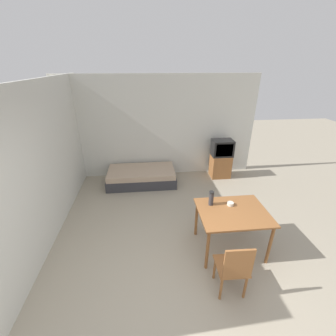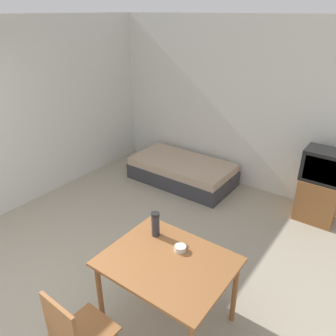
{
  "view_description": "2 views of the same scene",
  "coord_description": "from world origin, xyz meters",
  "px_view_note": "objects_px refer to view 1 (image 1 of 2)",
  "views": [
    {
      "loc": [
        -0.38,
        -1.95,
        2.94
      ],
      "look_at": [
        0.04,
        2.07,
        1.03
      ],
      "focal_mm": 24.0,
      "sensor_mm": 36.0,
      "label": 1
    },
    {
      "loc": [
        2.29,
        -0.9,
        2.75
      ],
      "look_at": [
        0.17,
        2.0,
        1.0
      ],
      "focal_mm": 35.0,
      "sensor_mm": 36.0,
      "label": 2
    }
  ],
  "objects_px": {
    "daybed": "(142,176)",
    "mate_bowl": "(230,204)",
    "dining_table": "(232,216)",
    "wooden_chair": "(234,267)",
    "thermos_flask": "(211,197)",
    "tv": "(221,159)"
  },
  "relations": [
    {
      "from": "daybed",
      "to": "mate_bowl",
      "type": "height_order",
      "value": "mate_bowl"
    },
    {
      "from": "dining_table",
      "to": "wooden_chair",
      "type": "distance_m",
      "value": 0.9
    },
    {
      "from": "thermos_flask",
      "to": "mate_bowl",
      "type": "distance_m",
      "value": 0.35
    },
    {
      "from": "mate_bowl",
      "to": "dining_table",
      "type": "bearing_deg",
      "value": -94.91
    },
    {
      "from": "dining_table",
      "to": "wooden_chair",
      "type": "relative_size",
      "value": 1.23
    },
    {
      "from": "dining_table",
      "to": "tv",
      "type": "bearing_deg",
      "value": 75.58
    },
    {
      "from": "tv",
      "to": "wooden_chair",
      "type": "height_order",
      "value": "tv"
    },
    {
      "from": "tv",
      "to": "mate_bowl",
      "type": "bearing_deg",
      "value": -105.07
    },
    {
      "from": "tv",
      "to": "dining_table",
      "type": "distance_m",
      "value": 2.75
    },
    {
      "from": "wooden_chair",
      "to": "mate_bowl",
      "type": "distance_m",
      "value": 1.1
    },
    {
      "from": "daybed",
      "to": "dining_table",
      "type": "height_order",
      "value": "dining_table"
    },
    {
      "from": "thermos_flask",
      "to": "dining_table",
      "type": "bearing_deg",
      "value": -35.9
    },
    {
      "from": "wooden_chair",
      "to": "daybed",
      "type": "bearing_deg",
      "value": 110.36
    },
    {
      "from": "wooden_chair",
      "to": "mate_bowl",
      "type": "height_order",
      "value": "wooden_chair"
    },
    {
      "from": "daybed",
      "to": "dining_table",
      "type": "bearing_deg",
      "value": -58.78
    },
    {
      "from": "daybed",
      "to": "wooden_chair",
      "type": "distance_m",
      "value": 3.56
    },
    {
      "from": "tv",
      "to": "mate_bowl",
      "type": "xyz_separation_m",
      "value": [
        -0.67,
        -2.49,
        0.25
      ]
    },
    {
      "from": "tv",
      "to": "dining_table",
      "type": "height_order",
      "value": "tv"
    },
    {
      "from": "dining_table",
      "to": "mate_bowl",
      "type": "xyz_separation_m",
      "value": [
        0.01,
        0.17,
        0.12
      ]
    },
    {
      "from": "mate_bowl",
      "to": "daybed",
      "type": "bearing_deg",
      "value": 123.35
    },
    {
      "from": "tv",
      "to": "dining_table",
      "type": "xyz_separation_m",
      "value": [
        -0.68,
        -2.66,
        0.14
      ]
    },
    {
      "from": "daybed",
      "to": "thermos_flask",
      "type": "relative_size",
      "value": 6.99
    }
  ]
}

